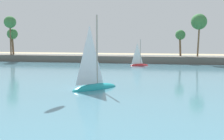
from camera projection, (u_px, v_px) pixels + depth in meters
The scene contains 4 objects.
sea at pixel (146, 68), 65.86m from camera, with size 220.00×106.73×0.06m, color teal.
palm_headland at pixel (165, 52), 77.76m from camera, with size 99.75×6.00×13.24m.
sailboat_near_shore at pixel (139, 63), 70.34m from camera, with size 4.51×3.31×6.42m.
sailboat_mid_bay at pixel (94, 82), 37.30m from camera, with size 5.44×6.49×9.54m.
Camera 1 is at (6.72, -3.87, 6.03)m, focal length 49.66 mm.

